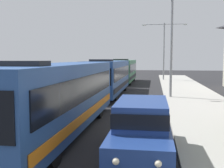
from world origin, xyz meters
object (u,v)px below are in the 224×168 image
at_px(bus_second_in_line, 109,76).
at_px(white_suv, 142,127).
at_px(bus_middle, 124,70).
at_px(streetlamp_far, 164,45).
at_px(streetlamp_mid, 172,34).
at_px(bus_lead, 59,95).

relative_size(bus_second_in_line, white_suv, 2.33).
xyz_separation_m(bus_middle, streetlamp_far, (5.40, 4.72, 3.58)).
bearing_deg(bus_second_in_line, bus_middle, 90.00).
xyz_separation_m(streetlamp_mid, streetlamp_far, (0.00, 18.94, 0.03)).
bearing_deg(streetlamp_far, bus_second_in_line, -107.38).
relative_size(bus_second_in_line, streetlamp_mid, 1.44).
height_order(bus_middle, streetlamp_far, streetlamp_far).
xyz_separation_m(bus_middle, white_suv, (3.70, -28.26, -0.66)).
bearing_deg(bus_second_in_line, white_suv, -76.77).
bearing_deg(bus_second_in_line, streetlamp_mid, -17.43).
relative_size(bus_lead, streetlamp_mid, 1.48).
bearing_deg(streetlamp_far, white_suv, -92.95).
relative_size(bus_middle, streetlamp_far, 1.35).
xyz_separation_m(bus_lead, white_suv, (3.70, -2.49, -0.66)).
height_order(bus_second_in_line, streetlamp_mid, streetlamp_mid).
bearing_deg(bus_lead, bus_second_in_line, 90.00).
relative_size(white_suv, streetlamp_far, 0.61).
xyz_separation_m(white_suv, streetlamp_mid, (1.70, 14.04, 4.21)).
relative_size(white_suv, streetlamp_mid, 0.62).
bearing_deg(white_suv, bus_second_in_line, 103.23).
xyz_separation_m(bus_second_in_line, streetlamp_far, (5.40, 17.25, 3.58)).
xyz_separation_m(bus_lead, bus_middle, (-0.00, 25.77, -0.00)).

